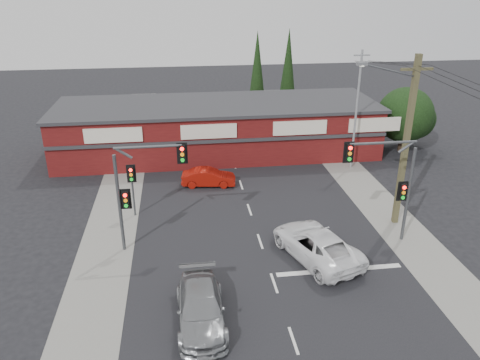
{
  "coord_description": "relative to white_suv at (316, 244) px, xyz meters",
  "views": [
    {
      "loc": [
        -4.16,
        -20.62,
        13.61
      ],
      "look_at": [
        -0.98,
        3.0,
        3.33
      ],
      "focal_mm": 35.0,
      "sensor_mm": 36.0,
      "label": 1
    }
  ],
  "objects": [
    {
      "name": "pedestal_signal",
      "position": [
        -9.84,
        6.16,
        1.61
      ],
      "size": [
        0.55,
        0.27,
        3.38
      ],
      "color": "#47494C",
      "rests_on": "ground"
    },
    {
      "name": "lane_dashes",
      "position": [
        -2.64,
        -1.98,
        -0.78
      ],
      "size": [
        0.12,
        33.31,
        0.01
      ],
      "color": "silver",
      "rests_on": "ground"
    },
    {
      "name": "silver_suv",
      "position": [
        -6.32,
        -4.27,
        -0.08
      ],
      "size": [
        2.04,
        4.99,
        1.45
      ],
      "primitive_type": "imported",
      "rotation": [
        0.0,
        0.0,
        0.0
      ],
      "color": "gray",
      "rests_on": "ground"
    },
    {
      "name": "conifer_near",
      "position": [
        0.86,
        24.16,
        4.68
      ],
      "size": [
        1.8,
        1.8,
        9.25
      ],
      "color": "#2D2116",
      "rests_on": "ground"
    },
    {
      "name": "utility_pole",
      "position": [
        5.72,
        3.15,
        4.6
      ],
      "size": [
        4.38,
        0.59,
        10.0
      ],
      "color": "brown",
      "rests_on": "ground"
    },
    {
      "name": "power_lines",
      "position": [
        5.83,
        -2.31,
        8.24
      ],
      "size": [
        2.01,
        29.0,
        1.22
      ],
      "color": "black",
      "rests_on": "ground"
    },
    {
      "name": "stop_line",
      "position": [
        0.86,
        -1.34,
        -0.78
      ],
      "size": [
        6.5,
        0.35,
        0.01
      ],
      "primitive_type": "cube",
      "color": "silver",
      "rests_on": "ground"
    },
    {
      "name": "traffic_mast_right",
      "position": [
        4.22,
        1.16,
        3.15
      ],
      "size": [
        3.96,
        0.27,
        5.97
      ],
      "color": "#47494C",
      "rests_on": "ground"
    },
    {
      "name": "shop_building",
      "position": [
        -3.64,
        17.14,
        1.34
      ],
      "size": [
        27.3,
        8.4,
        4.22
      ],
      "color": "#4E0F10",
      "rests_on": "ground"
    },
    {
      "name": "road_strip",
      "position": [
        -2.64,
        5.16,
        -0.79
      ],
      "size": [
        14.0,
        70.0,
        0.01
      ],
      "primitive_type": "cube",
      "color": "black",
      "rests_on": "ground"
    },
    {
      "name": "tree_cluster",
      "position": [
        12.05,
        15.6,
        2.1
      ],
      "size": [
        5.9,
        5.1,
        5.5
      ],
      "color": "#2D2116",
      "rests_on": "ground"
    },
    {
      "name": "verge_left",
      "position": [
        -11.14,
        5.16,
        -0.79
      ],
      "size": [
        3.0,
        70.0,
        0.02
      ],
      "primitive_type": "cube",
      "color": "gray",
      "rests_on": "ground"
    },
    {
      "name": "conifer_far",
      "position": [
        4.36,
        26.16,
        4.68
      ],
      "size": [
        1.8,
        1.8,
        9.25
      ],
      "color": "#2D2116",
      "rests_on": "ground"
    },
    {
      "name": "white_suv",
      "position": [
        0.0,
        0.0,
        0.0
      ],
      "size": [
        4.4,
        6.3,
        1.6
      ],
      "primitive_type": "imported",
      "rotation": [
        0.0,
        0.0,
        3.48
      ],
      "color": "white",
      "rests_on": "ground"
    },
    {
      "name": "verge_right",
      "position": [
        5.86,
        5.16,
        -0.79
      ],
      "size": [
        3.0,
        70.0,
        0.02
      ],
      "primitive_type": "cube",
      "color": "gray",
      "rests_on": "ground"
    },
    {
      "name": "traffic_mast_left",
      "position": [
        -9.07,
        2.16,
        3.13
      ],
      "size": [
        3.77,
        0.27,
        5.97
      ],
      "color": "#47494C",
      "rests_on": "ground"
    },
    {
      "name": "ground",
      "position": [
        -2.64,
        0.16,
        -0.8
      ],
      "size": [
        120.0,
        120.0,
        0.0
      ],
      "primitive_type": "plane",
      "color": "black",
      "rests_on": "ground"
    },
    {
      "name": "steel_pole",
      "position": [
        6.36,
        12.16,
        3.9
      ],
      "size": [
        1.2,
        0.16,
        9.0
      ],
      "color": "gray",
      "rests_on": "ground"
    },
    {
      "name": "red_sedan",
      "position": [
        -4.94,
        10.15,
        -0.17
      ],
      "size": [
        3.92,
        1.77,
        1.25
      ],
      "primitive_type": "imported",
      "rotation": [
        0.0,
        0.0,
        1.45
      ],
      "color": "#981309",
      "rests_on": "ground"
    }
  ]
}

